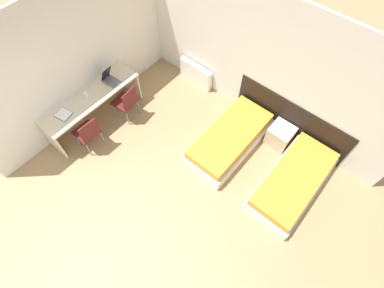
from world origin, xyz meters
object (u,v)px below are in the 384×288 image
(bed_near_window, at_px, (230,139))
(nightstand, at_px, (280,135))
(bed_near_door, at_px, (293,182))
(chair_near_notebook, at_px, (88,132))
(laptop, at_px, (110,79))
(chair_near_laptop, at_px, (126,101))

(bed_near_window, height_order, nightstand, bed_near_window)
(bed_near_window, relative_size, nightstand, 4.19)
(bed_near_door, xyz_separation_m, chair_near_notebook, (-3.42, -1.74, 0.28))
(bed_near_window, bearing_deg, laptop, -163.59)
(chair_near_notebook, bearing_deg, bed_near_window, 41.67)
(bed_near_door, height_order, chair_near_notebook, chair_near_notebook)
(bed_near_window, height_order, bed_near_door, same)
(nightstand, xyz_separation_m, laptop, (-3.16, -1.44, 0.58))
(bed_near_window, distance_m, chair_near_notebook, 2.69)
(bed_near_door, relative_size, laptop, 5.44)
(nightstand, bearing_deg, bed_near_window, -134.28)
(chair_near_notebook, xyz_separation_m, laptop, (-0.44, 1.02, 0.31))
(bed_near_door, xyz_separation_m, nightstand, (-0.70, 0.71, 0.00))
(bed_near_door, distance_m, nightstand, 1.00)
(bed_near_door, bearing_deg, chair_near_notebook, -152.99)
(bed_near_window, height_order, chair_near_laptop, chair_near_laptop)
(chair_near_laptop, bearing_deg, laptop, 167.07)
(nightstand, bearing_deg, laptop, -155.51)
(chair_near_notebook, bearing_deg, bed_near_door, 27.98)
(chair_near_laptop, height_order, laptop, laptop)
(laptop, bearing_deg, bed_near_window, 10.96)
(chair_near_laptop, relative_size, laptop, 2.50)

